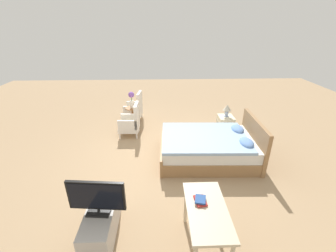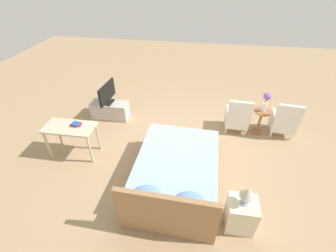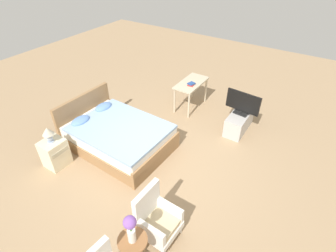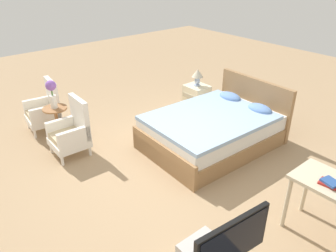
{
  "view_description": "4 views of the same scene",
  "coord_description": "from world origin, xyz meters",
  "px_view_note": "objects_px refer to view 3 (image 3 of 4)",
  "views": [
    {
      "loc": [
        4.42,
        -0.02,
        2.9
      ],
      "look_at": [
        -0.01,
        0.14,
        0.84
      ],
      "focal_mm": 24.0,
      "sensor_mm": 36.0,
      "label": 1
    },
    {
      "loc": [
        -0.28,
        3.87,
        3.51
      ],
      "look_at": [
        0.3,
        0.05,
        0.6
      ],
      "focal_mm": 24.0,
      "sensor_mm": 36.0,
      "label": 2
    },
    {
      "loc": [
        -3.11,
        -2.24,
        3.83
      ],
      "look_at": [
        0.26,
        -0.05,
        0.84
      ],
      "focal_mm": 28.0,
      "sensor_mm": 36.0,
      "label": 3
    },
    {
      "loc": [
        3.18,
        -2.56,
        2.86
      ],
      "look_at": [
        0.21,
        -0.09,
        0.84
      ],
      "focal_mm": 35.0,
      "sensor_mm": 36.0,
      "label": 4
    }
  ],
  "objects_px": {
    "tv_flatscreen": "(243,103)",
    "vanity_desk": "(191,86)",
    "nightstand": "(55,153)",
    "table_lamp": "(48,133)",
    "side_table": "(134,249)",
    "bed": "(117,135)",
    "flower_vase": "(130,227)",
    "armchair_by_window_right": "(156,219)",
    "tv_stand": "(239,121)",
    "book_stack": "(191,84)"
  },
  "relations": [
    {
      "from": "table_lamp",
      "to": "nightstand",
      "type": "bearing_deg",
      "value": -90.0
    },
    {
      "from": "flower_vase",
      "to": "tv_flatscreen",
      "type": "height_order",
      "value": "flower_vase"
    },
    {
      "from": "table_lamp",
      "to": "tv_stand",
      "type": "xyz_separation_m",
      "value": [
        3.13,
        -2.66,
        -0.58
      ]
    },
    {
      "from": "nightstand",
      "to": "table_lamp",
      "type": "height_order",
      "value": "table_lamp"
    },
    {
      "from": "side_table",
      "to": "tv_flatscreen",
      "type": "relative_size",
      "value": 0.78
    },
    {
      "from": "flower_vase",
      "to": "vanity_desk",
      "type": "xyz_separation_m",
      "value": [
        4.11,
        1.4,
        -0.28
      ]
    },
    {
      "from": "vanity_desk",
      "to": "tv_flatscreen",
      "type": "bearing_deg",
      "value": -100.14
    },
    {
      "from": "armchair_by_window_right",
      "to": "bed",
      "type": "bearing_deg",
      "value": 56.74
    },
    {
      "from": "book_stack",
      "to": "tv_flatscreen",
      "type": "bearing_deg",
      "value": -95.51
    },
    {
      "from": "side_table",
      "to": "tv_stand",
      "type": "bearing_deg",
      "value": -0.94
    },
    {
      "from": "table_lamp",
      "to": "tv_stand",
      "type": "height_order",
      "value": "table_lamp"
    },
    {
      "from": "side_table",
      "to": "tv_flatscreen",
      "type": "bearing_deg",
      "value": -0.94
    },
    {
      "from": "tv_stand",
      "to": "flower_vase",
      "type": "bearing_deg",
      "value": 179.06
    },
    {
      "from": "armchair_by_window_right",
      "to": "vanity_desk",
      "type": "height_order",
      "value": "armchair_by_window_right"
    },
    {
      "from": "armchair_by_window_right",
      "to": "book_stack",
      "type": "distance_m",
      "value": 3.7
    },
    {
      "from": "armchair_by_window_right",
      "to": "flower_vase",
      "type": "bearing_deg",
      "value": -178.99
    },
    {
      "from": "armchair_by_window_right",
      "to": "nightstand",
      "type": "distance_m",
      "value": 2.59
    },
    {
      "from": "bed",
      "to": "side_table",
      "type": "bearing_deg",
      "value": -133.05
    },
    {
      "from": "armchair_by_window_right",
      "to": "tv_flatscreen",
      "type": "xyz_separation_m",
      "value": [
        3.3,
        -0.07,
        0.36
      ]
    },
    {
      "from": "nightstand",
      "to": "tv_flatscreen",
      "type": "relative_size",
      "value": 0.74
    },
    {
      "from": "flower_vase",
      "to": "armchair_by_window_right",
      "type": "bearing_deg",
      "value": 1.01
    },
    {
      "from": "nightstand",
      "to": "tv_flatscreen",
      "type": "xyz_separation_m",
      "value": [
        3.13,
        -2.66,
        0.44
      ]
    },
    {
      "from": "bed",
      "to": "side_table",
      "type": "xyz_separation_m",
      "value": [
        -1.81,
        -1.94,
        0.09
      ]
    },
    {
      "from": "tv_flatscreen",
      "to": "vanity_desk",
      "type": "height_order",
      "value": "tv_flatscreen"
    },
    {
      "from": "bed",
      "to": "side_table",
      "type": "relative_size",
      "value": 3.56
    },
    {
      "from": "armchair_by_window_right",
      "to": "nightstand",
      "type": "xyz_separation_m",
      "value": [
        0.17,
        2.59,
        -0.08
      ]
    },
    {
      "from": "armchair_by_window_right",
      "to": "table_lamp",
      "type": "relative_size",
      "value": 2.79
    },
    {
      "from": "side_table",
      "to": "vanity_desk",
      "type": "distance_m",
      "value": 4.34
    },
    {
      "from": "nightstand",
      "to": "side_table",
      "type": "bearing_deg",
      "value": -105.38
    },
    {
      "from": "tv_stand",
      "to": "vanity_desk",
      "type": "xyz_separation_m",
      "value": [
        0.26,
        1.46,
        0.4
      ]
    },
    {
      "from": "bed",
      "to": "tv_flatscreen",
      "type": "distance_m",
      "value": 2.89
    },
    {
      "from": "tv_stand",
      "to": "armchair_by_window_right",
      "type": "bearing_deg",
      "value": 178.74
    },
    {
      "from": "tv_stand",
      "to": "book_stack",
      "type": "distance_m",
      "value": 1.5
    },
    {
      "from": "flower_vase",
      "to": "nightstand",
      "type": "distance_m",
      "value": 2.76
    },
    {
      "from": "table_lamp",
      "to": "book_stack",
      "type": "bearing_deg",
      "value": -21.14
    },
    {
      "from": "table_lamp",
      "to": "vanity_desk",
      "type": "height_order",
      "value": "table_lamp"
    },
    {
      "from": "flower_vase",
      "to": "book_stack",
      "type": "bearing_deg",
      "value": 18.53
    },
    {
      "from": "bed",
      "to": "side_table",
      "type": "height_order",
      "value": "bed"
    },
    {
      "from": "tv_stand",
      "to": "vanity_desk",
      "type": "bearing_deg",
      "value": 79.77
    },
    {
      "from": "armchair_by_window_right",
      "to": "table_lamp",
      "type": "height_order",
      "value": "armchair_by_window_right"
    },
    {
      "from": "table_lamp",
      "to": "side_table",
      "type": "bearing_deg",
      "value": -105.37
    },
    {
      "from": "bed",
      "to": "nightstand",
      "type": "relative_size",
      "value": 3.72
    },
    {
      "from": "bed",
      "to": "vanity_desk",
      "type": "xyz_separation_m",
      "value": [
        2.29,
        -0.54,
        0.33
      ]
    },
    {
      "from": "bed",
      "to": "armchair_by_window_right",
      "type": "bearing_deg",
      "value": -123.26
    },
    {
      "from": "side_table",
      "to": "tv_stand",
      "type": "relative_size",
      "value": 0.64
    },
    {
      "from": "flower_vase",
      "to": "table_lamp",
      "type": "xyz_separation_m",
      "value": [
        0.71,
        2.6,
        -0.11
      ]
    },
    {
      "from": "bed",
      "to": "book_stack",
      "type": "relative_size",
      "value": 9.54
    },
    {
      "from": "bed",
      "to": "tv_stand",
      "type": "relative_size",
      "value": 2.28
    },
    {
      "from": "armchair_by_window_right",
      "to": "tv_flatscreen",
      "type": "relative_size",
      "value": 1.16
    },
    {
      "from": "table_lamp",
      "to": "tv_stand",
      "type": "bearing_deg",
      "value": -40.37
    }
  ]
}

